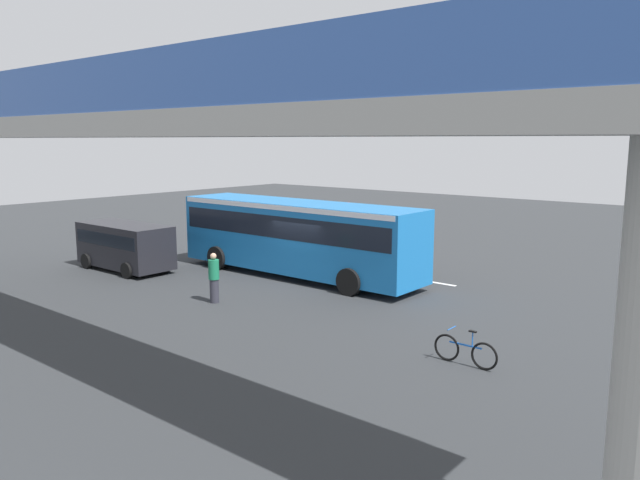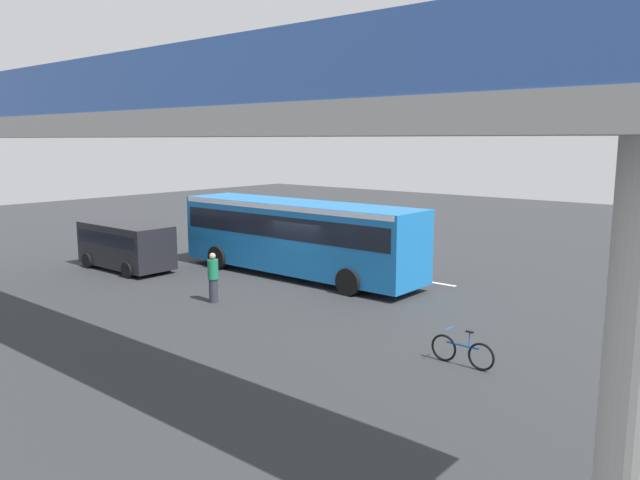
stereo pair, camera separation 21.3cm
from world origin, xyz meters
The scene contains 10 objects.
ground centered at (0.00, 0.00, 0.00)m, with size 80.00×80.00×0.00m, color #2D3033.
city_bus centered at (1.06, -0.69, 1.88)m, with size 11.54×2.85×3.15m.
parked_van centered at (7.79, 3.25, 1.18)m, with size 4.80×2.17×2.05m.
bicycle_blue centered at (-9.19, 4.40, 0.37)m, with size 1.77×0.44×0.96m.
pedestrian centered at (0.48, 4.43, 0.89)m, with size 0.38×0.38×1.79m.
traffic_sign centered at (1.47, -4.55, 1.89)m, with size 0.08×0.60×2.80m.
lane_dash_leftmost centered at (-4.00, -3.30, 0.00)m, with size 2.00×0.20×0.01m, color silver.
lane_dash_left centered at (0.00, -3.30, 0.00)m, with size 2.00×0.20×0.01m, color silver.
lane_dash_centre centered at (4.00, -3.30, 0.00)m, with size 2.00×0.20×0.01m, color silver.
pedestrian_overpass centered at (0.00, 10.12, 5.58)m, with size 30.88×2.60×7.39m.
Camera 2 is at (-16.04, 18.21, 5.74)m, focal length 34.38 mm.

